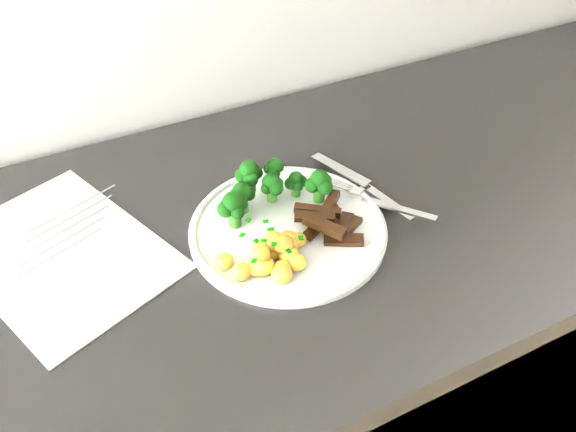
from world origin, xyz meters
name	(u,v)px	position (x,y,z in m)	size (l,w,h in m)	color
counter	(271,407)	(0.08, 1.66, 0.46)	(2.45, 0.61, 0.92)	black
recipe_paper	(62,253)	(-0.18, 1.74, 0.92)	(0.31, 0.36, 0.00)	silver
plate	(288,228)	(0.11, 1.65, 0.93)	(0.27, 0.27, 0.02)	white
broccoli	(268,187)	(0.10, 1.70, 0.96)	(0.17, 0.09, 0.06)	#2C661A
potatoes	(274,254)	(0.06, 1.60, 0.94)	(0.12, 0.10, 0.04)	yellow
beef_strips	(328,221)	(0.16, 1.62, 0.94)	(0.09, 0.10, 0.03)	black
fork	(383,202)	(0.25, 1.63, 0.94)	(0.10, 0.15, 0.02)	silver
knife	(374,193)	(0.25, 1.66, 0.93)	(0.07, 0.19, 0.02)	silver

